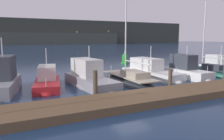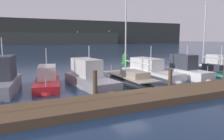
# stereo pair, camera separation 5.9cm
# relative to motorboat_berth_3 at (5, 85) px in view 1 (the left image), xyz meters

# --- Properties ---
(ground_plane) EXTENTS (400.00, 400.00, 0.00)m
(ground_plane) POSITION_rel_motorboat_berth_3_xyz_m (8.01, -3.91, -0.52)
(ground_plane) COLOR #192D4C
(dock) EXTENTS (38.85, 2.80, 0.45)m
(dock) POSITION_rel_motorboat_berth_3_xyz_m (8.01, -6.29, -0.30)
(dock) COLOR brown
(dock) RESTS_ON ground
(mooring_pile_2) EXTENTS (0.28, 0.28, 1.86)m
(mooring_pile_2) POSITION_rel_motorboat_berth_3_xyz_m (5.09, -4.64, 0.41)
(mooring_pile_2) COLOR #4C3D2D
(mooring_pile_2) RESTS_ON ground
(mooring_pile_3) EXTENTS (0.28, 0.28, 1.56)m
(mooring_pile_3) POSITION_rel_motorboat_berth_3_xyz_m (10.93, -4.64, 0.26)
(mooring_pile_3) COLOR #4C3D2D
(mooring_pile_3) RESTS_ON ground
(motorboat_berth_3) EXTENTS (2.75, 6.08, 4.36)m
(motorboat_berth_3) POSITION_rel_motorboat_berth_3_xyz_m (0.00, 0.00, 0.00)
(motorboat_berth_3) COLOR gray
(motorboat_berth_3) RESTS_ON ground
(motorboat_berth_4) EXTENTS (3.01, 6.02, 3.69)m
(motorboat_berth_4) POSITION_rel_motorboat_berth_3_xyz_m (2.98, 0.25, -0.28)
(motorboat_berth_4) COLOR red
(motorboat_berth_4) RESTS_ON ground
(motorboat_berth_5) EXTENTS (2.87, 7.27, 3.87)m
(motorboat_berth_5) POSITION_rel_motorboat_berth_3_xyz_m (6.09, -0.77, -0.16)
(motorboat_berth_5) COLOR gray
(motorboat_berth_5) RESTS_ON ground
(sailboat_berth_6) EXTENTS (2.29, 7.80, 11.78)m
(sailboat_berth_6) POSITION_rel_motorboat_berth_3_xyz_m (9.61, -0.98, -0.39)
(sailboat_berth_6) COLOR #2D3338
(sailboat_berth_6) RESTS_ON ground
(motorboat_berth_7) EXTENTS (3.55, 7.49, 3.59)m
(motorboat_berth_7) POSITION_rel_motorboat_berth_3_xyz_m (12.91, 0.58, -0.20)
(motorboat_berth_7) COLOR white
(motorboat_berth_7) RESTS_ON ground
(motorboat_berth_8) EXTENTS (2.07, 5.61, 3.78)m
(motorboat_berth_8) POSITION_rel_motorboat_berth_3_xyz_m (15.86, -1.16, -0.14)
(motorboat_berth_8) COLOR white
(motorboat_berth_8) RESTS_ON ground
(sailboat_berth_9) EXTENTS (1.96, 6.47, 8.38)m
(sailboat_berth_9) POSITION_rel_motorboat_berth_3_xyz_m (19.16, -0.67, -0.43)
(sailboat_berth_9) COLOR #195647
(sailboat_berth_9) RESTS_ON ground
(motorboat_berth_10) EXTENTS (2.56, 6.09, 3.69)m
(motorboat_berth_10) POSITION_rel_motorboat_berth_3_xyz_m (22.67, 0.45, -0.25)
(motorboat_berth_10) COLOR white
(motorboat_berth_10) RESTS_ON ground
(channel_buoy) EXTENTS (1.16, 1.16, 1.94)m
(channel_buoy) POSITION_rel_motorboat_berth_3_xyz_m (16.16, 11.81, 0.20)
(channel_buoy) COLOR green
(channel_buoy) RESTS_ON ground
(hillside_backdrop) EXTENTS (240.00, 23.00, 15.58)m
(hillside_backdrop) POSITION_rel_motorboat_berth_3_xyz_m (6.21, 129.79, 6.65)
(hillside_backdrop) COLOR #333833
(hillside_backdrop) RESTS_ON ground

